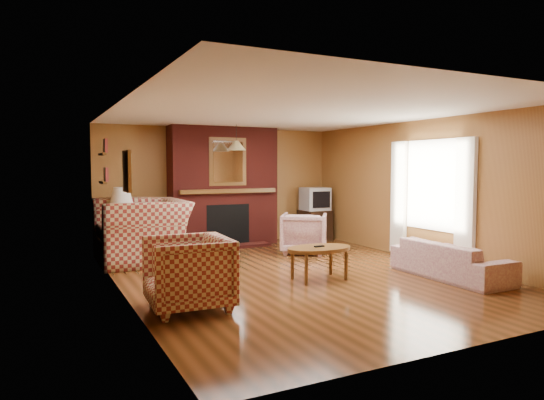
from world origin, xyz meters
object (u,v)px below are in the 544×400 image
tv_stand (315,225)px  plaid_loveseat (141,230)px  coffee_table (319,251)px  floral_armchair (304,233)px  crt_tv (315,199)px  side_table (122,241)px  plaid_armchair (188,273)px  table_lamp (121,204)px  fireplace (224,187)px  floral_sofa (450,260)px

tv_stand → plaid_loveseat: bearing=-173.6°
coffee_table → tv_stand: (1.92, 3.26, -0.09)m
floral_armchair → crt_tv: (1.05, 1.33, 0.52)m
plaid_loveseat → coffee_table: plaid_loveseat is taller
floral_armchair → side_table: (-3.10, 0.99, -0.08)m
plaid_loveseat → plaid_armchair: 3.06m
table_lamp → fireplace: bearing=14.3°
plaid_loveseat → tv_stand: bearing=101.6°
floral_armchair → coffee_table: floral_armchair is taller
fireplace → plaid_armchair: size_ratio=2.62×
plaid_loveseat → plaid_armchair: bearing=-1.4°
plaid_armchair → floral_armchair: size_ratio=1.12×
plaid_loveseat → floral_armchair: plaid_loveseat is taller
plaid_loveseat → tv_stand: size_ratio=2.49×
floral_sofa → crt_tv: 4.04m
floral_sofa → table_lamp: bearing=48.2°
fireplace → side_table: (-2.10, -0.53, -0.88)m
floral_armchair → table_lamp: table_lamp is taller
coffee_table → plaid_armchair: bearing=-164.9°
fireplace → floral_armchair: size_ratio=2.92×
fireplace → plaid_armchair: fireplace is taller
tv_stand → plaid_armchair: bearing=-141.0°
side_table → table_lamp: table_lamp is taller
plaid_loveseat → floral_armchair: 2.91m
fireplace → coffee_table: size_ratio=2.47×
plaid_loveseat → plaid_armchair: (-0.10, -3.05, -0.11)m
tv_stand → crt_tv: size_ratio=1.15×
plaid_armchair → coffee_table: bearing=108.4°
plaid_armchair → table_lamp: size_ratio=1.41×
side_table → tv_stand: 4.16m
plaid_loveseat → floral_sofa: plaid_loveseat is taller
tv_stand → crt_tv: crt_tv is taller
table_lamp → crt_tv: table_lamp is taller
coffee_table → plaid_loveseat: bearing=128.5°
table_lamp → tv_stand: (4.15, 0.35, -0.63)m
floral_armchair → fireplace: bearing=-21.9°
plaid_armchair → tv_stand: size_ratio=1.41×
floral_armchair → tv_stand: 1.70m
fireplace → floral_sofa: (1.90, -4.17, -0.92)m
coffee_table → side_table: 3.67m
side_table → fireplace: bearing=14.3°
plaid_loveseat → tv_stand: 3.98m
fireplace → plaid_armchair: 4.52m
plaid_armchair → crt_tv: (4.00, 3.81, 0.48)m
plaid_loveseat → coffee_table: (1.98, -2.49, -0.11)m
floral_sofa → tv_stand: tv_stand is taller
side_table → plaid_armchair: bearing=-87.5°
floral_armchair → table_lamp: 3.31m
coffee_table → crt_tv: bearing=59.4°
fireplace → tv_stand: bearing=-5.1°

